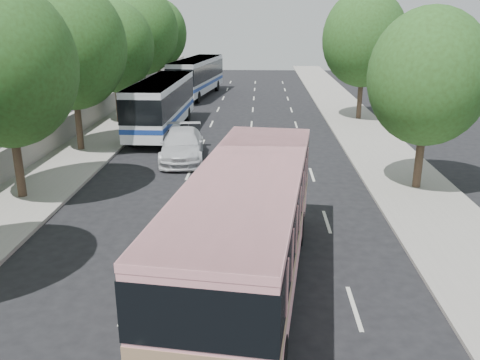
{
  "coord_description": "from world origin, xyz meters",
  "views": [
    {
      "loc": [
        1.6,
        -14.03,
        7.51
      ],
      "look_at": [
        0.88,
        4.1,
        1.6
      ],
      "focal_mm": 38.0,
      "sensor_mm": 36.0,
      "label": 1
    }
  ],
  "objects_px": {
    "pink_taxi": "(244,190)",
    "tour_coach_front": "(162,101)",
    "white_pickup": "(182,145)",
    "pink_bus": "(248,218)",
    "tour_coach_rear": "(197,74)"
  },
  "relations": [
    {
      "from": "tour_coach_rear",
      "to": "tour_coach_front",
      "type": "bearing_deg",
      "value": -83.81
    },
    {
      "from": "tour_coach_rear",
      "to": "pink_taxi",
      "type": "bearing_deg",
      "value": -71.76
    },
    {
      "from": "pink_taxi",
      "to": "tour_coach_rear",
      "type": "distance_m",
      "value": 30.14
    },
    {
      "from": "pink_bus",
      "to": "tour_coach_rear",
      "type": "height_order",
      "value": "pink_bus"
    },
    {
      "from": "pink_bus",
      "to": "pink_taxi",
      "type": "xyz_separation_m",
      "value": [
        -0.3,
        6.78,
        -1.55
      ]
    },
    {
      "from": "pink_taxi",
      "to": "tour_coach_rear",
      "type": "xyz_separation_m",
      "value": [
        -5.5,
        29.6,
        1.47
      ]
    },
    {
      "from": "pink_bus",
      "to": "white_pickup",
      "type": "distance_m",
      "value": 14.31
    },
    {
      "from": "pink_bus",
      "to": "tour_coach_rear",
      "type": "distance_m",
      "value": 36.83
    },
    {
      "from": "pink_taxi",
      "to": "tour_coach_front",
      "type": "distance_m",
      "value": 14.95
    },
    {
      "from": "white_pickup",
      "to": "tour_coach_rear",
      "type": "distance_m",
      "value": 22.8
    },
    {
      "from": "pink_taxi",
      "to": "tour_coach_rear",
      "type": "relative_size",
      "value": 0.32
    },
    {
      "from": "pink_bus",
      "to": "pink_taxi",
      "type": "height_order",
      "value": "pink_bus"
    },
    {
      "from": "white_pickup",
      "to": "pink_bus",
      "type": "bearing_deg",
      "value": -79.53
    },
    {
      "from": "pink_bus",
      "to": "tour_coach_front",
      "type": "distance_m",
      "value": 21.36
    },
    {
      "from": "tour_coach_front",
      "to": "tour_coach_rear",
      "type": "bearing_deg",
      "value": 89.75
    }
  ]
}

